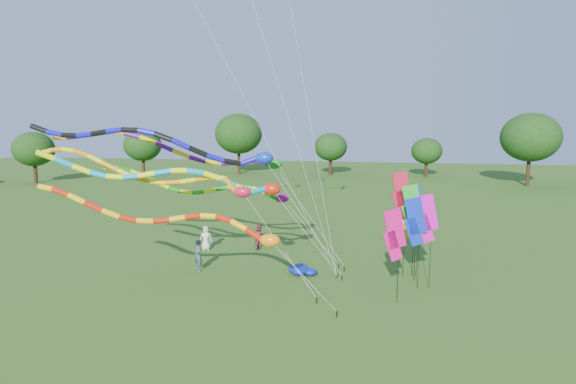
% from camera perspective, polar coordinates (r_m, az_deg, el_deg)
% --- Properties ---
extents(ground, '(160.00, 160.00, 0.00)m').
position_cam_1_polar(ground, '(22.40, -1.66, -13.44)').
color(ground, '#255416').
rests_on(ground, ground).
extents(tree_ring, '(119.05, 116.78, 9.19)m').
position_cam_1_polar(tree_ring, '(24.03, 8.58, 1.08)').
color(tree_ring, '#382314').
rests_on(tree_ring, ground).
extents(tube_kite_red, '(13.69, 1.12, 5.97)m').
position_cam_1_polar(tube_kite_red, '(22.15, -12.29, -3.37)').
color(tube_kite_red, black).
rests_on(tube_kite_red, ground).
extents(tube_kite_orange, '(14.39, 1.34, 7.59)m').
position_cam_1_polar(tube_kite_orange, '(24.27, -14.58, 1.94)').
color(tube_kite_orange, black).
rests_on(tube_kite_orange, ground).
extents(tube_kite_purple, '(15.59, 2.61, 8.48)m').
position_cam_1_polar(tube_kite_purple, '(26.63, -11.65, 4.69)').
color(tube_kite_purple, black).
rests_on(tube_kite_purple, ground).
extents(tube_kite_blue, '(15.76, 2.45, 8.71)m').
position_cam_1_polar(tube_kite_blue, '(25.11, -13.10, 5.34)').
color(tube_kite_blue, black).
rests_on(tube_kite_blue, ground).
extents(tube_kite_cyan, '(13.47, 5.04, 7.47)m').
position_cam_1_polar(tube_kite_cyan, '(24.01, -11.42, 1.51)').
color(tube_kite_cyan, black).
rests_on(tube_kite_cyan, ground).
extents(tube_kite_green, '(11.87, 3.79, 6.56)m').
position_cam_1_polar(tube_kite_green, '(26.31, -8.19, 0.37)').
color(tube_kite_green, black).
rests_on(tube_kite_green, ground).
extents(banner_pole_magenta_a, '(1.11, 0.50, 4.46)m').
position_cam_1_polar(banner_pole_magenta_a, '(22.47, 12.48, -5.01)').
color(banner_pole_magenta_a, black).
rests_on(banner_pole_magenta_a, ground).
extents(banner_pole_blue_a, '(1.16, 0.10, 4.67)m').
position_cam_1_polar(banner_pole_blue_a, '(24.60, 14.82, -3.44)').
color(banner_pole_blue_a, black).
rests_on(banner_pole_blue_a, ground).
extents(banner_pole_magenta_b, '(1.16, 0.21, 4.81)m').
position_cam_1_polar(banner_pole_magenta_b, '(24.80, 16.12, -3.06)').
color(banner_pole_magenta_b, black).
rests_on(banner_pole_magenta_b, ground).
extents(banner_pole_violet, '(1.11, 0.51, 4.10)m').
position_cam_1_polar(banner_pole_violet, '(30.58, 14.78, -2.23)').
color(banner_pole_violet, black).
rests_on(banner_pole_violet, ground).
extents(banner_pole_red, '(1.11, 0.51, 5.77)m').
position_cam_1_polar(banner_pole_red, '(25.91, 13.29, -0.35)').
color(banner_pole_red, black).
rests_on(banner_pole_red, ground).
extents(banner_pole_blue_b, '(1.15, 0.31, 5.02)m').
position_cam_1_polar(banner_pole_blue_b, '(26.34, 14.73, -1.89)').
color(banner_pole_blue_b, black).
rests_on(banner_pole_blue_b, ground).
extents(banner_pole_green, '(1.16, 0.17, 5.15)m').
position_cam_1_polar(banner_pole_green, '(25.67, 14.46, -1.85)').
color(banner_pole_green, black).
rests_on(banner_pole_green, ground).
extents(banner_pole_orange, '(1.16, 0.08, 4.56)m').
position_cam_1_polar(banner_pole_orange, '(26.59, 14.20, -2.78)').
color(banner_pole_orange, black).
rests_on(banner_pole_orange, ground).
extents(blue_nylon_heap, '(1.58, 1.72, 0.56)m').
position_cam_1_polar(blue_nylon_heap, '(26.58, 1.96, -9.29)').
color(blue_nylon_heap, '#0B2099').
rests_on(blue_nylon_heap, ground).
extents(person_a, '(0.88, 0.70, 1.57)m').
position_cam_1_polar(person_a, '(31.92, -9.71, -5.40)').
color(person_a, silver).
rests_on(person_a, ground).
extents(person_b, '(0.76, 0.78, 1.80)m').
position_cam_1_polar(person_b, '(27.60, -10.61, -7.37)').
color(person_b, '#3F4A58').
rests_on(person_b, ground).
extents(person_c, '(0.70, 0.87, 1.68)m').
position_cam_1_polar(person_c, '(31.60, -3.35, -5.33)').
color(person_c, maroon).
rests_on(person_c, ground).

